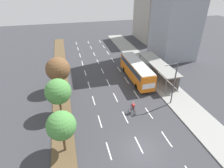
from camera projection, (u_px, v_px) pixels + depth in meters
The scene contains 14 objects.
ground_plane at pixel (141, 150), 20.74m from camera, with size 140.00×140.00×0.00m, color #38383D.
median_strip at pixel (61, 77), 35.78m from camera, with size 2.60×52.00×0.12m, color brown.
sidewalk_right at pixel (146, 68), 39.57m from camera, with size 4.50×52.00×0.15m, color gray.
lane_divider_left at pixel (87, 78), 35.42m from camera, with size 0.14×47.63×0.01m.
lane_divider_center at pixel (105, 76), 36.18m from camera, with size 0.14×47.63×0.01m.
lane_divider_right at pixel (123, 74), 36.93m from camera, with size 0.14×47.63×0.01m.
bus_shelter at pixel (158, 68), 34.90m from camera, with size 2.90×12.02×2.86m.
bus at pixel (136, 69), 34.17m from camera, with size 2.54×11.29×3.37m.
cyclist at pixel (133, 108), 26.17m from camera, with size 0.46×1.82×1.71m.
median_tree_nearest at pixel (61, 126), 18.92m from camera, with size 3.05×3.05×4.99m.
median_tree_second at pixel (58, 92), 24.41m from camera, with size 3.43×3.43×5.26m.
median_tree_third at pixel (58, 69), 29.91m from camera, with size 3.87×3.87×5.68m.
streetlight at pixel (173, 81), 26.45m from camera, with size 1.91×0.24×6.50m.
building_mid_right at pixel (152, 14), 54.61m from camera, with size 7.00×11.56×14.51m, color #A39E93.
Camera 1 is at (-6.73, -13.22, 16.53)m, focal length 30.23 mm.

